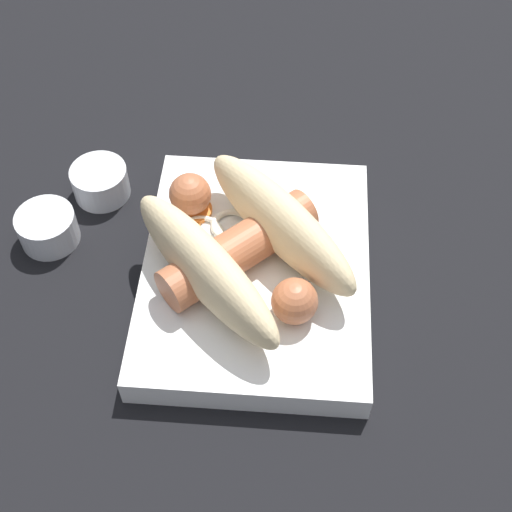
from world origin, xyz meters
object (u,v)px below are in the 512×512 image
bread_roll (244,244)px  condiment_cup_near (101,183)px  food_tray (256,273)px  condiment_cup_far (48,229)px  sausage (239,245)px

bread_roll → condiment_cup_near: bearing=56.1°
food_tray → condiment_cup_far: condiment_cup_far is taller
sausage → condiment_cup_near: bearing=57.5°
food_tray → condiment_cup_far: size_ratio=4.56×
bread_roll → condiment_cup_near: (0.09, 0.14, -0.04)m
sausage → condiment_cup_far: size_ratio=2.68×
bread_roll → sausage: 0.01m
bread_roll → sausage: bearing=29.6°
sausage → food_tray: bearing=-107.8°
bread_roll → sausage: (0.01, 0.00, -0.01)m
sausage → condiment_cup_far: (0.03, 0.17, -0.03)m
food_tray → bread_roll: bearing=110.1°
food_tray → bread_roll: (-0.00, 0.01, 0.04)m
condiment_cup_near → condiment_cup_far: bearing=148.7°
food_tray → condiment_cup_near: (0.09, 0.15, -0.00)m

